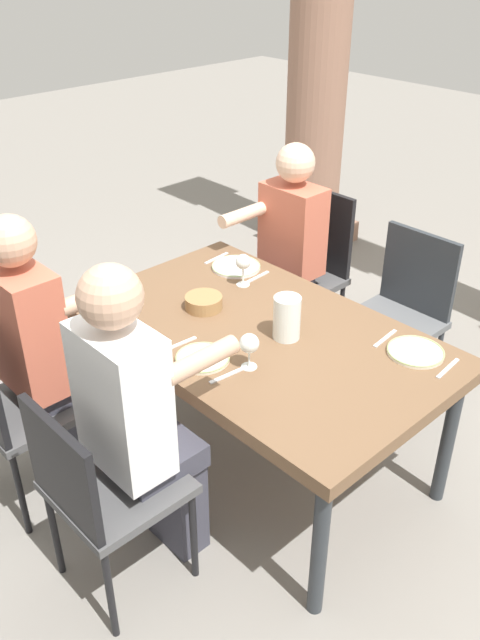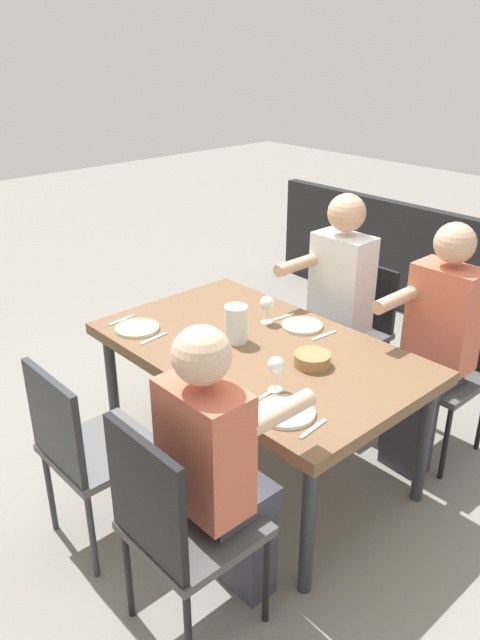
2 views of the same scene
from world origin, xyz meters
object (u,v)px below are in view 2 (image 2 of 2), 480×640
object	(u,v)px
diner_guest_third	(333,302)
plate_0	(285,412)
diner_man_white	(219,467)
wine_glass_0	(276,366)
chair_west_north	(176,522)
chair_mid_south	(352,324)
bread_basket	(312,359)
chair_west_south	(449,359)
dining_table	(258,357)
plate_1	(302,325)
diner_woman_green	(433,342)
chair_mid_north	(85,444)
plate_2	(137,328)
water_pitcher	(236,326)
wine_glass_1	(267,304)

from	to	relation	value
diner_guest_third	plate_0	distance (m)	1.23
diner_man_white	wine_glass_0	distance (m)	0.55
chair_west_north	chair_mid_south	world-z (taller)	chair_west_north
bread_basket	chair_west_south	bearing A→B (deg)	-104.57
dining_table	plate_0	size ratio (longest dim) A/B	6.57
wine_glass_0	plate_1	bearing A→B (deg)	-57.67
diner_man_white	plate_1	size ratio (longest dim) A/B	5.82
bread_basket	dining_table	bearing A→B (deg)	9.00
diner_woman_green	bread_basket	distance (m)	0.72
diner_woman_green	plate_0	size ratio (longest dim) A/B	5.35
chair_mid_north	plate_1	world-z (taller)	chair_mid_north
chair_west_south	wine_glass_0	world-z (taller)	chair_west_south
plate_2	wine_glass_0	bearing A→B (deg)	-173.62
dining_table	diner_man_white	size ratio (longest dim) A/B	1.27
chair_west_south	water_pitcher	distance (m)	1.20
diner_woman_green	diner_man_white	size ratio (longest dim) A/B	1.04
water_pitcher	plate_1	bearing A→B (deg)	-106.86
chair_west_south	dining_table	bearing A→B (deg)	59.67
chair_west_south	diner_woman_green	world-z (taller)	diner_woman_green
wine_glass_0	wine_glass_1	size ratio (longest dim) A/B	1.07
dining_table	water_pitcher	distance (m)	0.19
chair_west_south	bread_basket	size ratio (longest dim) A/B	5.56
diner_guest_third	water_pitcher	world-z (taller)	diner_guest_third
chair_west_north	diner_guest_third	xyz separation A→B (m)	(0.66, -1.64, 0.18)
diner_man_white	bread_basket	xyz separation A→B (m)	(0.23, -0.77, 0.08)
dining_table	plate_1	xyz separation A→B (m)	(0.00, -0.32, 0.07)
chair_mid_south	dining_table	bearing A→B (deg)	97.12
plate_0	plate_1	world-z (taller)	same
dining_table	plate_0	distance (m)	0.61
chair_west_south	chair_mid_south	xyz separation A→B (m)	(0.65, 0.01, -0.02)
chair_west_north	plate_0	bearing A→B (deg)	-87.12
chair_mid_south	plate_2	world-z (taller)	chair_mid_south
plate_2	bread_basket	xyz separation A→B (m)	(-0.87, -0.39, 0.02)
chair_west_north	plate_1	distance (m)	1.37
plate_1	bread_basket	distance (m)	0.42
dining_table	chair_west_north	world-z (taller)	chair_west_north
diner_woman_green	plate_0	bearing A→B (deg)	88.56
chair_mid_north	chair_west_south	bearing A→B (deg)	-109.55
diner_woman_green	diner_man_white	distance (m)	1.45
diner_woman_green	diner_man_white	bearing A→B (deg)	90.23
diner_woman_green	diner_guest_third	size ratio (longest dim) A/B	0.98
dining_table	plate_0	xyz separation A→B (m)	(-0.51, 0.33, 0.07)
plate_0	plate_1	xyz separation A→B (m)	(0.51, -0.66, 0.00)
dining_table	water_pitcher	size ratio (longest dim) A/B	8.55
chair_mid_north	wine_glass_0	bearing A→B (deg)	-124.33
chair_west_south	bread_basket	bearing A→B (deg)	75.43
plate_1	wine_glass_1	xyz separation A→B (m)	(0.16, 0.10, 0.10)
dining_table	plate_2	bearing A→B (deg)	31.04
plate_1	bread_basket	world-z (taller)	bread_basket
diner_woman_green	plate_0	distance (m)	1.06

